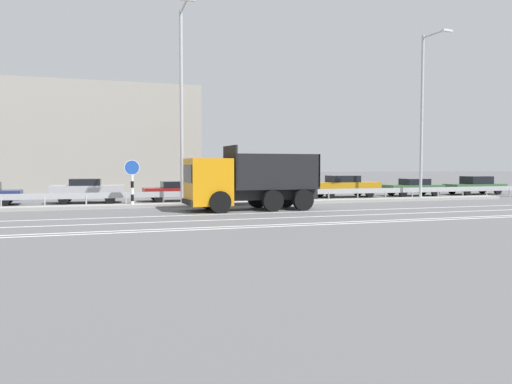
{
  "coord_description": "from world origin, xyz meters",
  "views": [
    {
      "loc": [
        -10.07,
        -25.22,
        2.2
      ],
      "look_at": [
        -1.59,
        0.26,
        0.81
      ],
      "focal_mm": 35.0,
      "sensor_mm": 36.0,
      "label": 1
    }
  ],
  "objects_px": {
    "street_lamp_1": "(182,99)",
    "parked_car_6": "(413,187)",
    "parked_car_2": "(88,190)",
    "parked_car_3": "(178,191)",
    "parked_car_4": "(268,187)",
    "median_road_sign": "(132,182)",
    "street_lamp_2": "(424,110)",
    "dump_truck": "(235,185)",
    "parked_car_5": "(344,186)",
    "parked_car_7": "(475,185)"
  },
  "relations": [
    {
      "from": "dump_truck",
      "to": "parked_car_4",
      "type": "height_order",
      "value": "dump_truck"
    },
    {
      "from": "street_lamp_2",
      "to": "parked_car_6",
      "type": "xyz_separation_m",
      "value": [
        2.49,
        4.35,
        -5.12
      ]
    },
    {
      "from": "street_lamp_1",
      "to": "parked_car_4",
      "type": "xyz_separation_m",
      "value": [
        6.78,
        5.18,
        -5.04
      ]
    },
    {
      "from": "parked_car_2",
      "to": "parked_car_6",
      "type": "distance_m",
      "value": 22.94
    },
    {
      "from": "parked_car_5",
      "to": "parked_car_7",
      "type": "distance_m",
      "value": 11.4
    },
    {
      "from": "dump_truck",
      "to": "parked_car_4",
      "type": "relative_size",
      "value": 1.52
    },
    {
      "from": "street_lamp_1",
      "to": "parked_car_5",
      "type": "bearing_deg",
      "value": 21.54
    },
    {
      "from": "parked_car_2",
      "to": "parked_car_7",
      "type": "bearing_deg",
      "value": 93.74
    },
    {
      "from": "parked_car_5",
      "to": "parked_car_6",
      "type": "relative_size",
      "value": 1.13
    },
    {
      "from": "parked_car_4",
      "to": "parked_car_7",
      "type": "relative_size",
      "value": 0.93
    },
    {
      "from": "parked_car_7",
      "to": "parked_car_3",
      "type": "bearing_deg",
      "value": 90.05
    },
    {
      "from": "median_road_sign",
      "to": "street_lamp_2",
      "type": "relative_size",
      "value": 0.24
    },
    {
      "from": "street_lamp_1",
      "to": "parked_car_6",
      "type": "distance_m",
      "value": 19.34
    },
    {
      "from": "parked_car_3",
      "to": "parked_car_4",
      "type": "height_order",
      "value": "parked_car_4"
    },
    {
      "from": "parked_car_3",
      "to": "parked_car_2",
      "type": "bearing_deg",
      "value": -90.14
    },
    {
      "from": "dump_truck",
      "to": "parked_car_7",
      "type": "height_order",
      "value": "dump_truck"
    },
    {
      "from": "parked_car_2",
      "to": "median_road_sign",
      "type": "bearing_deg",
      "value": 31.29
    },
    {
      "from": "median_road_sign",
      "to": "parked_car_5",
      "type": "bearing_deg",
      "value": 16.79
    },
    {
      "from": "dump_truck",
      "to": "street_lamp_1",
      "type": "bearing_deg",
      "value": 35.63
    },
    {
      "from": "street_lamp_1",
      "to": "parked_car_4",
      "type": "relative_size",
      "value": 2.38
    },
    {
      "from": "dump_truck",
      "to": "parked_car_7",
      "type": "xyz_separation_m",
      "value": [
        21.71,
        7.67,
        -0.57
      ]
    },
    {
      "from": "street_lamp_2",
      "to": "parked_car_3",
      "type": "relative_size",
      "value": 2.41
    },
    {
      "from": "street_lamp_1",
      "to": "parked_car_3",
      "type": "relative_size",
      "value": 2.41
    },
    {
      "from": "median_road_sign",
      "to": "parked_car_4",
      "type": "height_order",
      "value": "median_road_sign"
    },
    {
      "from": "parked_car_5",
      "to": "parked_car_7",
      "type": "bearing_deg",
      "value": 92.23
    },
    {
      "from": "dump_truck",
      "to": "parked_car_6",
      "type": "height_order",
      "value": "dump_truck"
    },
    {
      "from": "parked_car_4",
      "to": "dump_truck",
      "type": "bearing_deg",
      "value": -28.19
    },
    {
      "from": "dump_truck",
      "to": "parked_car_3",
      "type": "height_order",
      "value": "dump_truck"
    },
    {
      "from": "dump_truck",
      "to": "street_lamp_2",
      "type": "distance_m",
      "value": 14.53
    },
    {
      "from": "median_road_sign",
      "to": "dump_truck",
      "type": "bearing_deg",
      "value": -34.63
    },
    {
      "from": "parked_car_3",
      "to": "parked_car_4",
      "type": "distance_m",
      "value": 6.26
    },
    {
      "from": "parked_car_3",
      "to": "parked_car_6",
      "type": "height_order",
      "value": "parked_car_6"
    },
    {
      "from": "parked_car_2",
      "to": "parked_car_5",
      "type": "relative_size",
      "value": 0.86
    },
    {
      "from": "dump_truck",
      "to": "parked_car_6",
      "type": "distance_m",
      "value": 17.64
    },
    {
      "from": "parked_car_4",
      "to": "parked_car_5",
      "type": "relative_size",
      "value": 0.9
    },
    {
      "from": "parked_car_3",
      "to": "parked_car_7",
      "type": "xyz_separation_m",
      "value": [
        23.3,
        0.07,
        0.05
      ]
    },
    {
      "from": "parked_car_7",
      "to": "street_lamp_2",
      "type": "bearing_deg",
      "value": 118.26
    },
    {
      "from": "parked_car_2",
      "to": "parked_car_3",
      "type": "relative_size",
      "value": 0.97
    },
    {
      "from": "parked_car_6",
      "to": "parked_car_3",
      "type": "bearing_deg",
      "value": 94.47
    },
    {
      "from": "parked_car_2",
      "to": "parked_car_3",
      "type": "bearing_deg",
      "value": 93.74
    },
    {
      "from": "dump_truck",
      "to": "parked_car_2",
      "type": "relative_size",
      "value": 1.58
    },
    {
      "from": "dump_truck",
      "to": "street_lamp_1",
      "type": "relative_size",
      "value": 0.64
    },
    {
      "from": "street_lamp_2",
      "to": "parked_car_2",
      "type": "height_order",
      "value": "street_lamp_2"
    },
    {
      "from": "dump_truck",
      "to": "parked_car_7",
      "type": "bearing_deg",
      "value": -71.06
    },
    {
      "from": "street_lamp_2",
      "to": "parked_car_5",
      "type": "bearing_deg",
      "value": 124.05
    },
    {
      "from": "street_lamp_2",
      "to": "dump_truck",
      "type": "bearing_deg",
      "value": -166.6
    },
    {
      "from": "parked_car_4",
      "to": "median_road_sign",
      "type": "bearing_deg",
      "value": -61.17
    },
    {
      "from": "parked_car_2",
      "to": "parked_car_4",
      "type": "relative_size",
      "value": 0.96
    },
    {
      "from": "parked_car_4",
      "to": "parked_car_7",
      "type": "bearing_deg",
      "value": 90.28
    },
    {
      "from": "dump_truck",
      "to": "parked_car_3",
      "type": "distance_m",
      "value": 7.79
    }
  ]
}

